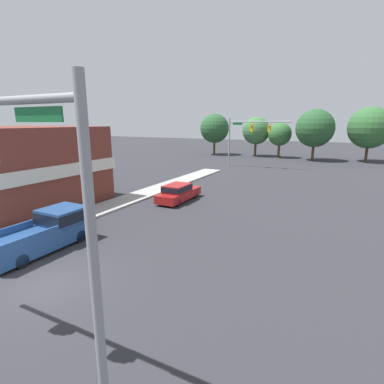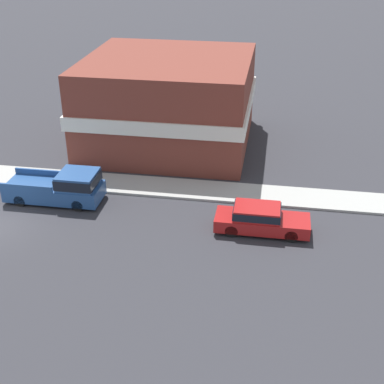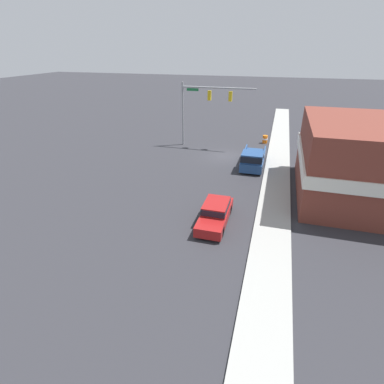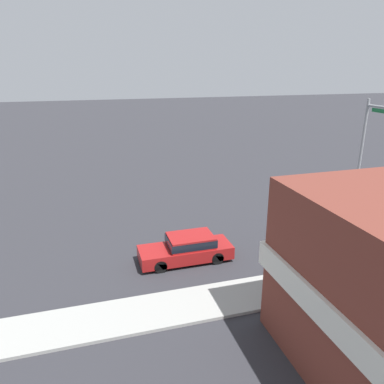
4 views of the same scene
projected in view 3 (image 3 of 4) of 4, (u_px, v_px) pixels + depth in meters
ground_plane at (225, 156)px, 33.25m from camera, size 200.00×200.00×0.00m
sidewalk_curb at (278, 160)px, 31.80m from camera, size 2.40×60.00×0.14m
near_signal_assembly at (204, 101)px, 34.24m from camera, size 8.48×0.49×7.35m
car_lead at (215, 212)px, 20.50m from camera, size 1.75×4.83×1.43m
pickup_truck_parked at (253, 159)px, 29.73m from camera, size 2.09×5.44×1.86m
construction_barrel at (265, 139)px, 37.53m from camera, size 0.62×0.62×0.98m
corner_brick_building at (376, 162)px, 22.80m from camera, size 11.06×11.31×6.05m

